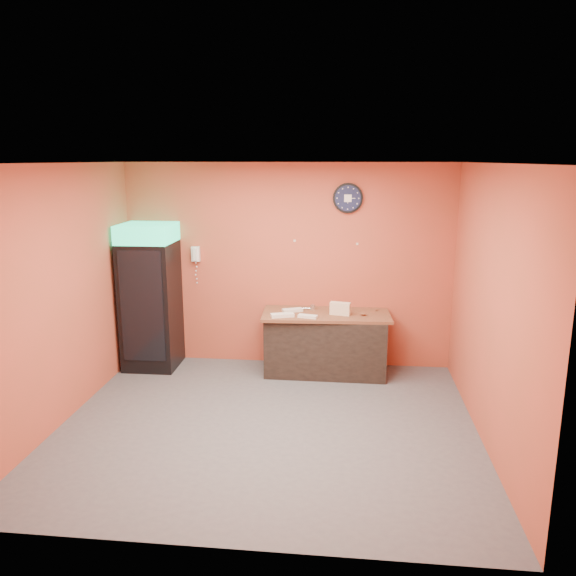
# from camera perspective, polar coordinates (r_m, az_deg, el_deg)

# --- Properties ---
(floor) EXTENTS (4.50, 4.50, 0.00)m
(floor) POSITION_cam_1_polar(r_m,az_deg,el_deg) (6.31, -2.09, -13.78)
(floor) COLOR #47474C
(floor) RESTS_ON ground
(back_wall) EXTENTS (4.50, 0.02, 2.80)m
(back_wall) POSITION_cam_1_polar(r_m,az_deg,el_deg) (7.75, -0.06, 2.28)
(back_wall) COLOR #BF4A36
(back_wall) RESTS_ON floor
(left_wall) EXTENTS (0.02, 4.00, 2.80)m
(left_wall) POSITION_cam_1_polar(r_m,az_deg,el_deg) (6.52, -22.15, -0.74)
(left_wall) COLOR #BF4A36
(left_wall) RESTS_ON floor
(right_wall) EXTENTS (0.02, 4.00, 2.80)m
(right_wall) POSITION_cam_1_polar(r_m,az_deg,el_deg) (5.93, 19.87, -1.86)
(right_wall) COLOR #BF4A36
(right_wall) RESTS_ON floor
(ceiling) EXTENTS (4.50, 4.00, 0.02)m
(ceiling) POSITION_cam_1_polar(r_m,az_deg,el_deg) (5.63, -2.33, 12.57)
(ceiling) COLOR white
(ceiling) RESTS_ON back_wall
(beverage_cooler) EXTENTS (0.71, 0.72, 2.00)m
(beverage_cooler) POSITION_cam_1_polar(r_m,az_deg,el_deg) (7.88, -13.88, -1.08)
(beverage_cooler) COLOR black
(beverage_cooler) RESTS_ON floor
(prep_counter) EXTENTS (1.60, 0.71, 0.80)m
(prep_counter) POSITION_cam_1_polar(r_m,az_deg,el_deg) (7.62, 3.86, -5.72)
(prep_counter) COLOR black
(prep_counter) RESTS_ON floor
(wall_clock) EXTENTS (0.40, 0.06, 0.40)m
(wall_clock) POSITION_cam_1_polar(r_m,az_deg,el_deg) (7.56, 6.10, 9.07)
(wall_clock) COLOR black
(wall_clock) RESTS_ON back_wall
(wall_phone) EXTENTS (0.11, 0.10, 0.21)m
(wall_phone) POSITION_cam_1_polar(r_m,az_deg,el_deg) (7.91, -9.37, 3.42)
(wall_phone) COLOR white
(wall_phone) RESTS_ON back_wall
(butcher_paper) EXTENTS (1.73, 0.84, 0.04)m
(butcher_paper) POSITION_cam_1_polar(r_m,az_deg,el_deg) (7.50, 3.91, -2.69)
(butcher_paper) COLOR brown
(butcher_paper) RESTS_ON prep_counter
(sub_roll_stack) EXTENTS (0.28, 0.15, 0.17)m
(sub_roll_stack) POSITION_cam_1_polar(r_m,az_deg,el_deg) (7.40, 5.32, -2.11)
(sub_roll_stack) COLOR #F4E1BE
(sub_roll_stack) RESTS_ON butcher_paper
(wrapped_sandwich_left) EXTENTS (0.32, 0.20, 0.04)m
(wrapped_sandwich_left) POSITION_cam_1_polar(r_m,az_deg,el_deg) (7.29, -0.58, -2.78)
(wrapped_sandwich_left) COLOR silver
(wrapped_sandwich_left) RESTS_ON butcher_paper
(wrapped_sandwich_mid) EXTENTS (0.26, 0.15, 0.04)m
(wrapped_sandwich_mid) POSITION_cam_1_polar(r_m,az_deg,el_deg) (7.26, 2.01, -2.90)
(wrapped_sandwich_mid) COLOR silver
(wrapped_sandwich_mid) RESTS_ON butcher_paper
(wrapped_sandwich_right) EXTENTS (0.29, 0.20, 0.04)m
(wrapped_sandwich_right) POSITION_cam_1_polar(r_m,az_deg,el_deg) (7.54, 0.46, -2.27)
(wrapped_sandwich_right) COLOR silver
(wrapped_sandwich_right) RESTS_ON butcher_paper
(kitchen_tool) EXTENTS (0.07, 0.07, 0.07)m
(kitchen_tool) POSITION_cam_1_polar(r_m,az_deg,el_deg) (7.65, 2.53, -1.94)
(kitchen_tool) COLOR silver
(kitchen_tool) RESTS_ON butcher_paper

